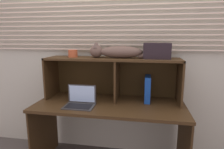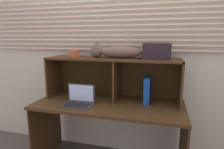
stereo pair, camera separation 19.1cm
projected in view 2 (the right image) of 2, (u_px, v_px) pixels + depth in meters
name	position (u px, v px, depth m)	size (l,w,h in m)	color
back_panel_with_blinds	(117.00, 53.00, 2.28)	(4.40, 0.08, 2.50)	beige
desk	(108.00, 115.00, 2.05)	(1.58, 0.68, 0.75)	#3A2713
hutch_shelf_unit	(113.00, 70.00, 2.13)	(1.47, 0.36, 0.47)	#3A2713
cat	(117.00, 52.00, 2.05)	(0.83, 0.15, 0.17)	brown
laptop	(79.00, 100.00, 1.97)	(0.30, 0.21, 0.21)	#343434
binder_upright	(147.00, 90.00, 2.04)	(0.06, 0.23, 0.28)	#143F99
book_stack	(82.00, 94.00, 2.26)	(0.17, 0.27, 0.07)	#466C42
small_basket	(74.00, 53.00, 2.18)	(0.10, 0.10, 0.08)	#B3502D
storage_box	(157.00, 51.00, 1.94)	(0.28, 0.16, 0.16)	black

